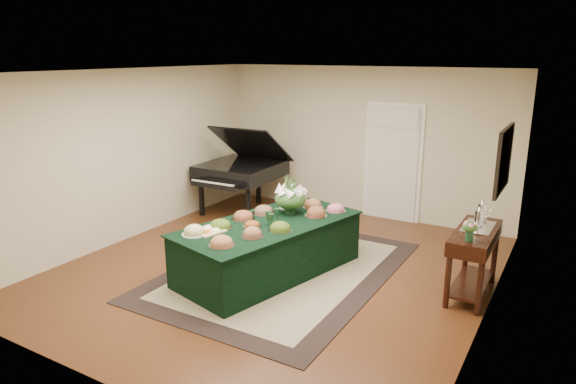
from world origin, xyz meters
The scene contains 14 objects.
ground centered at (0.00, 0.00, 0.00)m, with size 6.00×6.00×0.00m, color black.
area_rug centered at (0.10, 0.00, 0.01)m, with size 2.73×3.82×0.01m.
kitchen_doorway centered at (0.60, 2.97, 1.02)m, with size 1.05×0.07×2.10m.
buffet_table centered at (-0.03, -0.17, 0.37)m, with size 1.81×2.79×0.73m.
food_platters centered at (-0.05, -0.11, 0.78)m, with size 1.42×2.35×0.13m.
cutting_board centered at (-0.50, -0.85, 0.77)m, with size 0.43×0.43×0.10m.
green_goblets centered at (0.04, -0.19, 0.82)m, with size 0.16×0.31×0.18m.
floral_centerpiece centered at (0.02, 0.33, 1.00)m, with size 0.46×0.46×0.46m.
grand_piano centered at (-1.98, 1.96, 0.81)m, with size 1.46×1.64×1.65m.
wicker_basket centered at (-0.91, 1.27, 0.12)m, with size 0.39×0.39×0.25m, color #A97844.
mahogany_sideboard centered at (2.50, 0.56, 0.66)m, with size 0.45×1.19×0.85m.
tea_service centered at (2.50, 0.78, 0.97)m, with size 0.34×0.58×0.30m.
pink_bouquet centered at (2.50, 0.13, 1.01)m, with size 0.19×0.19×0.25m.
wall_painting centered at (2.72, 0.56, 1.75)m, with size 0.05×0.95×0.75m.
Camera 1 is at (3.48, -5.67, 2.95)m, focal length 32.00 mm.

